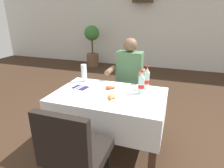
# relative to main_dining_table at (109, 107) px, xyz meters

# --- Properties ---
(ground_plane) EXTENTS (11.00, 11.00, 0.00)m
(ground_plane) POSITION_rel_main_dining_table_xyz_m (0.02, 0.06, -0.56)
(ground_plane) COLOR #382619
(back_wall) EXTENTS (11.00, 0.12, 3.17)m
(back_wall) POSITION_rel_main_dining_table_xyz_m (0.02, 4.09, 1.02)
(back_wall) COLOR silver
(back_wall) RESTS_ON ground
(main_dining_table) EXTENTS (1.23, 0.80, 0.73)m
(main_dining_table) POSITION_rel_main_dining_table_xyz_m (0.00, 0.00, 0.00)
(main_dining_table) COLOR white
(main_dining_table) RESTS_ON ground
(chair_far_diner_seat) EXTENTS (0.44, 0.50, 0.97)m
(chair_far_diner_seat) POSITION_rel_main_dining_table_xyz_m (-0.00, 0.79, -0.01)
(chair_far_diner_seat) COLOR black
(chair_far_diner_seat) RESTS_ON ground
(chair_near_camera_side) EXTENTS (0.44, 0.50, 0.97)m
(chair_near_camera_side) POSITION_rel_main_dining_table_xyz_m (-0.00, -0.79, -0.01)
(chair_near_camera_side) COLOR black
(chair_near_camera_side) RESTS_ON ground
(seated_diner_far) EXTENTS (0.50, 0.46, 1.26)m
(seated_diner_far) POSITION_rel_main_dining_table_xyz_m (0.05, 0.68, 0.15)
(seated_diner_far) COLOR #282D42
(seated_diner_far) RESTS_ON ground
(plate_near_camera) EXTENTS (0.23, 0.23, 0.05)m
(plate_near_camera) POSITION_rel_main_dining_table_xyz_m (0.05, -0.14, 0.19)
(plate_near_camera) COLOR white
(plate_near_camera) RESTS_ON main_dining_table
(plate_far_diner) EXTENTS (0.25, 0.25, 0.06)m
(plate_far_diner) POSITION_rel_main_dining_table_xyz_m (-0.01, 0.13, 0.18)
(plate_far_diner) COLOR white
(plate_far_diner) RESTS_ON main_dining_table
(beer_glass_left) EXTENTS (0.07, 0.07, 0.23)m
(beer_glass_left) POSITION_rel_main_dining_table_xyz_m (-0.44, 0.28, 0.28)
(beer_glass_left) COLOR white
(beer_glass_left) RESTS_ON main_dining_table
(cola_bottle_primary) EXTENTS (0.07, 0.07, 0.27)m
(cola_bottle_primary) POSITION_rel_main_dining_table_xyz_m (0.33, 0.12, 0.29)
(cola_bottle_primary) COLOR silver
(cola_bottle_primary) RESTS_ON main_dining_table
(cola_bottle_secondary) EXTENTS (0.06, 0.06, 0.28)m
(cola_bottle_secondary) POSITION_rel_main_dining_table_xyz_m (0.37, 0.27, 0.29)
(cola_bottle_secondary) COLOR silver
(cola_bottle_secondary) RESTS_ON main_dining_table
(napkin_cutlery_set) EXTENTS (0.19, 0.20, 0.01)m
(napkin_cutlery_set) POSITION_rel_main_dining_table_xyz_m (-0.39, 0.06, 0.17)
(napkin_cutlery_set) COLOR #231E4C
(napkin_cutlery_set) RESTS_ON main_dining_table
(potted_plant_corner) EXTENTS (0.44, 0.44, 1.24)m
(potted_plant_corner) POSITION_rel_main_dining_table_xyz_m (-1.81, 3.55, 0.15)
(potted_plant_corner) COLOR brown
(potted_plant_corner) RESTS_ON ground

